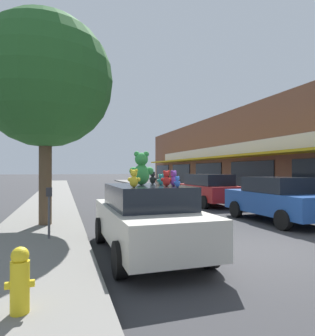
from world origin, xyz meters
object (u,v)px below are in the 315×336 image
Objects in this scene: teddy_bear_blue at (177,182)px; teddy_bear_teal at (161,180)px; plush_art_car at (147,217)px; parking_meter at (49,206)px; teddy_bear_black at (153,178)px; teddy_bear_purple at (174,178)px; fire_hydrant at (20,280)px; teddy_bear_red at (166,179)px; parked_car_far_center at (277,199)px; teddy_bear_yellow at (134,178)px; teddy_bear_giant at (141,169)px; teddy_bear_cream at (160,180)px; parked_car_far_right at (208,188)px; street_tree at (46,81)px.

teddy_bear_teal is at bearing -108.47° from teddy_bear_blue.
parking_meter is (-2.11, 1.49, 0.16)m from plush_art_car.
teddy_bear_black is 1.19× the size of teddy_bear_teal.
teddy_bear_purple is (0.14, -1.05, 0.02)m from teddy_bear_black.
parking_meter is (0.16, 4.02, 0.41)m from fire_hydrant.
teddy_bear_red reaches higher than parked_car_far_center.
teddy_bear_yellow reaches higher than teddy_bear_black.
teddy_bear_giant is (-0.09, 0.12, 1.09)m from plush_art_car.
teddy_bear_purple reaches higher than teddy_bear_cream.
plush_art_car is 12.79× the size of teddy_bear_red.
plush_art_car is 3.41m from fire_hydrant.
teddy_bear_cream is at bearing -109.88° from teddy_bear_blue.
street_tree is (-7.86, -4.23, 3.79)m from parked_car_far_right.
teddy_bear_teal is 5.43m from street_tree.
parked_car_far_right is at bearing -144.68° from teddy_bear_purple.
teddy_bear_giant is 9.61m from parked_car_far_right.
parking_meter is at bearing -140.37° from parked_car_far_right.
parked_car_far_center is 0.64× the size of street_tree.
teddy_bear_cream is (0.05, -0.44, -0.03)m from teddy_bear_black.
parking_meter is at bearing -2.58° from teddy_bear_teal.
teddy_bear_blue is (0.35, -0.98, 0.83)m from plush_art_car.
plush_art_car is 1.04m from teddy_bear_black.
teddy_bear_giant is at bearing -57.40° from street_tree.
teddy_bear_teal is at bearing 149.18° from teddy_bear_black.
teddy_bear_yellow is at bearing -53.18° from parking_meter.
teddy_bear_blue reaches higher than parked_car_far_center.
teddy_bear_red reaches higher than parking_meter.
teddy_bear_cream is at bearing -104.27° from teddy_bear_purple.
teddy_bear_purple is at bearing 154.40° from teddy_bear_black.
plush_art_car is 3.35× the size of parking_meter.
teddy_bear_red reaches higher than parked_car_far_right.
teddy_bear_giant reaches higher than teddy_bear_purple.
teddy_bear_red is 0.26× the size of parking_meter.
teddy_bear_blue is at bearing -120.53° from parked_car_far_right.
street_tree is (-2.61, 3.09, 3.01)m from teddy_bear_black.
teddy_bear_red is at bearing -12.74° from teddy_bear_purple.
parked_car_far_center is at bearing -90.00° from parked_car_far_right.
parking_meter is at bearing -20.31° from teddy_bear_giant.
teddy_bear_purple is at bearing -165.19° from teddy_bear_red.
teddy_bear_yellow is 2.81m from fire_hydrant.
teddy_bear_black is at bearing 59.80° from plush_art_car.
teddy_bear_purple reaches higher than teddy_bear_red.
teddy_bear_red is at bearing 131.11° from teddy_bear_giant.
teddy_bear_giant is at bearing 102.00° from teddy_bear_black.
teddy_bear_yellow is at bearing 69.19° from teddy_bear_cream.
teddy_bear_black is 9.05m from parked_car_far_right.
street_tree reaches higher than teddy_bear_blue.
parked_car_far_right is (5.20, 8.81, -0.75)m from teddy_bear_blue.
street_tree is (-2.58, 4.17, 2.99)m from teddy_bear_red.
parking_meter is (-7.66, -6.34, 0.08)m from parked_car_far_right.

